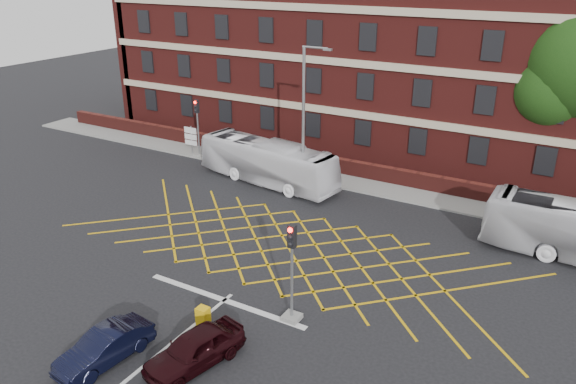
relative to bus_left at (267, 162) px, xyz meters
The scene contains 14 objects.
ground 10.92m from the bus_left, 57.86° to the right, with size 120.00×120.00×0.00m, color black.
victorian_building 15.55m from the bus_left, 64.90° to the left, with size 51.00×12.17×20.40m.
boundary_wall 6.97m from the bus_left, 33.61° to the left, with size 56.00×0.50×1.10m, color #4D1814.
far_pavement 6.56m from the bus_left, 26.15° to the left, with size 60.00×3.00×0.12m, color slate.
box_junction_hatching 9.30m from the bus_left, 51.22° to the right, with size 11.50×0.12×0.02m, color #CC990C.
stop_line 13.99m from the bus_left, 65.55° to the right, with size 8.00×0.30×0.02m, color silver.
bus_left is the anchor object (origin of this frame).
car_navy 18.58m from the bus_left, 76.37° to the right, with size 1.30×3.72×1.23m, color black.
car_maroon 18.09m from the bus_left, 66.18° to the right, with size 1.57×3.90×1.33m, color black.
traffic_light_near 15.31m from the bus_left, 54.22° to the right, with size 0.70×0.70×4.27m.
traffic_light_far 7.38m from the bus_left, 165.39° to the left, with size 0.70×0.70×4.27m.
street_lamp 3.30m from the bus_left, ahead, with size 2.25×1.00×9.02m.
direction_signs 8.12m from the bus_left, 166.46° to the left, with size 1.10×0.16×2.20m.
utility_cabinet 15.85m from the bus_left, 67.18° to the right, with size 0.48×0.42×0.87m, color #E3AD0D.
Camera 1 is at (12.67, -19.83, 13.57)m, focal length 35.00 mm.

